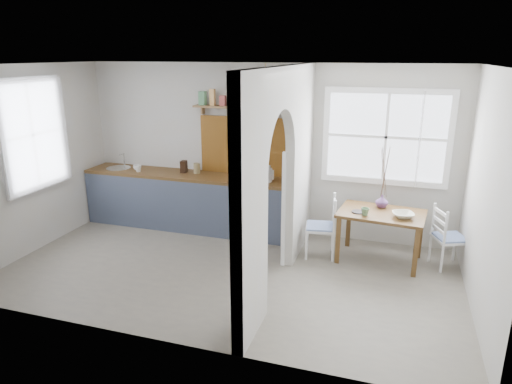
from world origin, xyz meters
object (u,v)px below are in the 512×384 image
(dining_table, at_px, (380,236))
(vase, at_px, (382,201))
(chair_left, at_px, (320,226))
(kettle, at_px, (267,174))
(chair_right, at_px, (450,237))

(dining_table, relative_size, vase, 6.32)
(chair_left, distance_m, vase, 0.91)
(kettle, xyz_separation_m, vase, (1.67, -0.09, -0.24))
(chair_left, bearing_deg, dining_table, 86.86)
(chair_right, relative_size, kettle, 3.45)
(dining_table, distance_m, chair_right, 0.89)
(kettle, height_order, vase, kettle)
(dining_table, relative_size, chair_right, 1.33)
(vase, bearing_deg, chair_left, -159.29)
(kettle, bearing_deg, chair_right, -1.92)
(dining_table, height_order, kettle, kettle)
(dining_table, relative_size, chair_left, 1.27)
(chair_right, xyz_separation_m, kettle, (-2.57, 0.22, 0.60))
(dining_table, distance_m, chair_left, 0.81)
(dining_table, bearing_deg, chair_right, 11.10)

